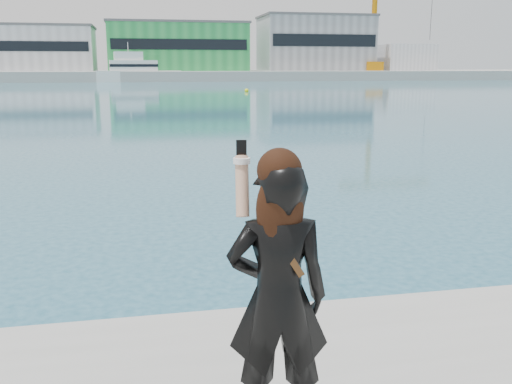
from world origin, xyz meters
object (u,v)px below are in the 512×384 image
motor_yacht (136,71)px  woman (278,290)px  dock_crane (379,12)px  buoy_near (247,92)px

motor_yacht → woman: size_ratio=8.75×
motor_yacht → woman: (1.06, -113.44, -0.37)m
dock_crane → woman: (-53.47, -122.90, -13.31)m
dock_crane → woman: 134.69m
woman → dock_crane: bearing=-106.0°
dock_crane → motor_yacht: (-54.53, -9.46, -12.94)m
woman → buoy_near: bearing=-93.0°
motor_yacht → buoy_near: size_ratio=33.17×
motor_yacht → woman: motor_yacht is taller
buoy_near → woman: size_ratio=0.26×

